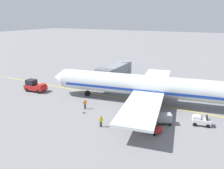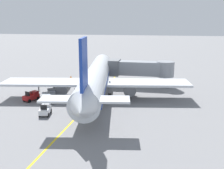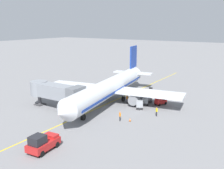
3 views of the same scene
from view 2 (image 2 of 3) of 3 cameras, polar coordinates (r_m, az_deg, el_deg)
The scene contains 14 objects.
ground_plane at distance 44.68m, azimuth -3.60°, elevation -2.81°, with size 400.00×400.00×0.00m, color slate.
gate_lead_in_line at distance 44.68m, azimuth -3.60°, elevation -2.81°, with size 0.24×80.00×0.01m, color gold.
parked_airliner at distance 44.45m, azimuth -3.36°, elevation 1.34°, with size 30.45×37.23×10.63m.
jet_bridge at distance 52.31m, azimuth 6.05°, elevation 3.39°, with size 12.41×3.50×4.98m.
pushback_tractor at distance 67.59m, azimuth -2.18°, elevation 3.66°, with size 2.59×4.58×2.40m.
baggage_tug_lead at distance 44.71m, azimuth -16.57°, elevation -2.39°, with size 2.04×2.77×1.62m.
baggage_tug_trailing at distance 37.62m, azimuth -13.85°, elevation -5.15°, with size 1.73×2.69×1.62m.
baggage_cart_front at distance 47.48m, azimuth -11.52°, elevation -0.91°, with size 2.13×2.91×1.58m.
baggage_cart_second_in_train at distance 44.76m, azimuth -12.61°, elevation -1.82°, with size 2.13×2.91×1.58m.
baggage_cart_third_in_train at distance 42.53m, azimuth -13.64°, elevation -2.67°, with size 2.13×2.91×1.58m.
ground_crew_wing_walker at distance 44.41m, azimuth -7.78°, elevation -1.74°, with size 0.27×0.73×1.69m.
ground_crew_loader at distance 54.71m, azimuth -8.64°, elevation 1.08°, with size 0.54×0.61×1.69m.
ground_crew_marshaller at distance 51.36m, azimuth -15.20°, elevation -0.04°, with size 0.55×0.60×1.69m.
safety_cone_nose_left at distance 54.70m, azimuth -10.38°, elevation 0.30°, with size 0.36×0.36×0.59m.
Camera 2 is at (11.25, -41.45, 12.33)m, focal length 43.48 mm.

